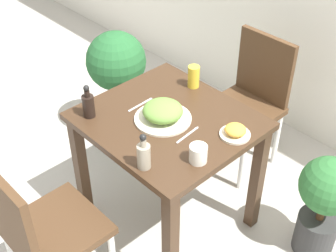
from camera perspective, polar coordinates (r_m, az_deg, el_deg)
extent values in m
plane|color=#B7B2A8|center=(2.90, 0.00, -11.03)|extent=(16.00, 16.00, 0.00)
cube|color=#3D2819|center=(2.40, 0.00, 0.61)|extent=(0.84, 0.76, 0.04)
cube|color=#3D2819|center=(2.71, -10.54, -5.21)|extent=(0.06, 0.06, 0.71)
cube|color=#3D2819|center=(2.31, 0.30, -14.43)|extent=(0.06, 0.06, 0.71)
cube|color=#3D2819|center=(3.02, -0.22, 0.59)|extent=(0.06, 0.06, 0.71)
cube|color=#3D2819|center=(2.66, 10.79, -6.41)|extent=(0.06, 0.06, 0.71)
cube|color=#4C331E|center=(2.34, -13.46, -12.07)|extent=(0.42, 0.42, 0.04)
cube|color=#4C331E|center=(2.12, -18.81, -10.32)|extent=(0.40, 0.04, 0.44)
cylinder|color=white|center=(2.66, -11.57, -11.08)|extent=(0.03, 0.03, 0.41)
cube|color=#4C331E|center=(3.02, 8.97, 1.88)|extent=(0.42, 0.42, 0.04)
cube|color=#4C331E|center=(3.03, 11.73, 7.01)|extent=(0.40, 0.04, 0.44)
cylinder|color=white|center=(3.13, 3.96, -1.38)|extent=(0.03, 0.03, 0.41)
cylinder|color=white|center=(2.96, 9.02, -4.55)|extent=(0.03, 0.03, 0.41)
cylinder|color=white|center=(3.36, 8.19, 1.29)|extent=(0.03, 0.03, 0.41)
cylinder|color=white|center=(3.20, 13.11, -1.51)|extent=(0.03, 0.03, 0.41)
cylinder|color=beige|center=(2.37, -0.63, 0.90)|extent=(0.29, 0.29, 0.01)
ellipsoid|color=olive|center=(2.34, -0.64, 1.88)|extent=(0.20, 0.20, 0.09)
cylinder|color=beige|center=(2.29, 8.16, -1.03)|extent=(0.15, 0.15, 0.01)
ellipsoid|color=gold|center=(2.28, 8.22, -0.47)|extent=(0.11, 0.11, 0.05)
cylinder|color=silver|center=(2.11, 3.71, -3.39)|extent=(0.08, 0.08, 0.09)
cylinder|color=gold|center=(2.60, 3.14, 6.04)|extent=(0.07, 0.07, 0.13)
cylinder|color=black|center=(2.40, -9.67, 2.39)|extent=(0.06, 0.06, 0.12)
cylinder|color=black|center=(2.36, -9.86, 3.91)|extent=(0.03, 0.03, 0.03)
sphere|color=black|center=(2.34, -9.94, 4.57)|extent=(0.03, 0.03, 0.03)
cylinder|color=gray|center=(2.07, -2.97, -3.74)|extent=(0.06, 0.06, 0.12)
cylinder|color=gray|center=(2.02, -3.04, -2.10)|extent=(0.03, 0.03, 0.03)
sphere|color=black|center=(2.00, -3.07, -1.39)|extent=(0.03, 0.03, 0.03)
cube|color=silver|center=(2.48, -3.40, 2.61)|extent=(0.02, 0.17, 0.00)
cube|color=silver|center=(2.28, 2.39, -1.10)|extent=(0.02, 0.16, 0.00)
cylinder|color=#333333|center=(3.45, -5.84, 1.22)|extent=(0.26, 0.26, 0.27)
cylinder|color=brown|center=(3.34, -6.05, 3.92)|extent=(0.05, 0.05, 0.12)
sphere|color=#235B2D|center=(3.20, -6.36, 7.88)|extent=(0.41, 0.41, 0.41)
cylinder|color=#333333|center=(2.78, 17.50, -12.32)|extent=(0.22, 0.22, 0.25)
cylinder|color=brown|center=(2.66, 18.17, -9.96)|extent=(0.04, 0.04, 0.09)
sphere|color=#2D6B33|center=(2.52, 19.04, -6.88)|extent=(0.31, 0.31, 0.31)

